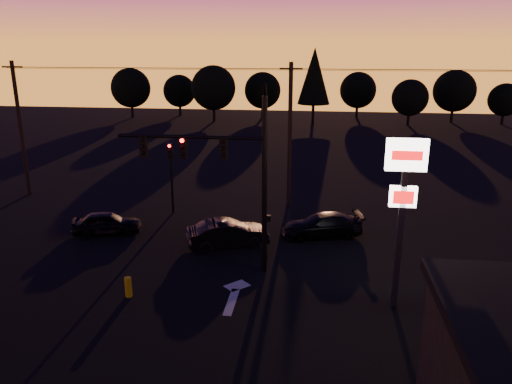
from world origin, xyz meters
The scene contains 21 objects.
ground centered at (0.00, 0.00, 0.00)m, with size 120.00×120.00×0.00m, color black.
lane_arrow centered at (0.50, 1.67, 0.01)m, with size 1.20×3.10×0.01m.
traffic_signal_mast centered at (-0.10, 3.99, 4.94)m, with size 6.79×0.52×8.58m.
secondary_signal centered at (-5.00, 11.49, 2.86)m, with size 0.30×0.31×4.35m.
pylon_sign centered at (7.00, 1.50, 4.91)m, with size 1.50×0.28×6.80m.
utility_pole_0 centered at (-16.00, 14.00, 4.59)m, with size 1.40×0.26×9.00m.
utility_pole_1 centered at (2.00, 14.00, 4.59)m, with size 1.40×0.26×9.00m.
power_wires centered at (2.00, 14.00, 8.57)m, with size 36.00×1.22×0.07m.
bollard centered at (-3.82, 0.92, 0.43)m, with size 0.29×0.29×0.86m, color #A8A309.
tree_0 centered at (-22.00, 50.00, 4.06)m, with size 5.36×5.36×6.74m.
tree_1 centered at (-16.00, 53.00, 3.43)m, with size 4.54×4.54×5.71m.
tree_2 centered at (-10.00, 48.00, 4.37)m, with size 5.77×5.78×7.26m.
tree_3 centered at (-4.00, 52.00, 3.75)m, with size 4.95×4.95×6.22m.
tree_4 centered at (3.00, 49.00, 5.93)m, with size 4.18×4.18×9.50m.
tree_5 centered at (9.00, 54.00, 3.75)m, with size 4.95×4.95×6.22m.
tree_6 centered at (15.00, 48.00, 3.43)m, with size 4.54×4.54×5.71m.
tree_7 centered at (21.00, 51.00, 4.06)m, with size 5.36×5.36×6.74m.
tree_8 centered at (27.00, 50.00, 3.12)m, with size 4.12×4.12×5.19m.
car_left centered at (-7.58, 7.57, 0.63)m, with size 1.48×3.68×1.25m, color black.
car_mid centered at (-0.67, 6.71, 0.69)m, with size 1.46×4.19×1.38m, color black.
car_right centered at (4.16, 8.69, 0.63)m, with size 1.76×4.34×1.26m, color black.
Camera 1 is at (3.75, -16.89, 10.17)m, focal length 35.00 mm.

